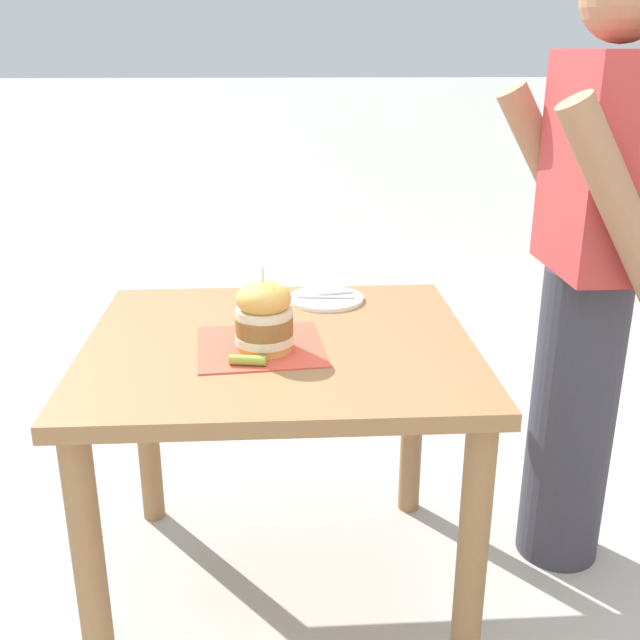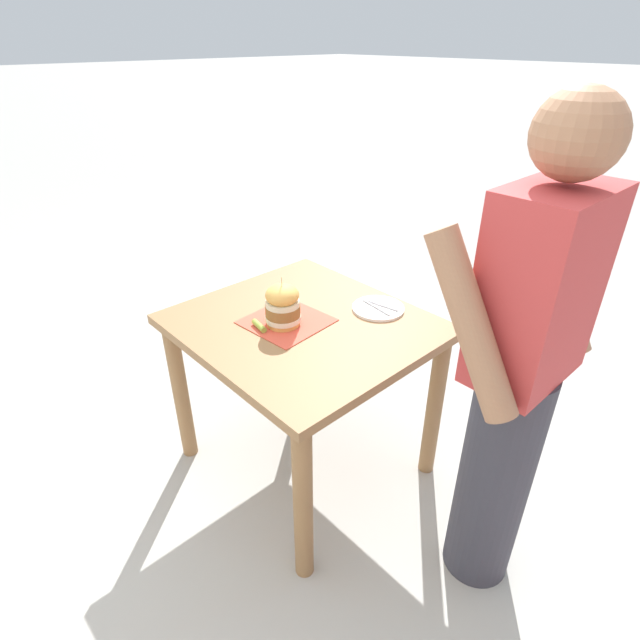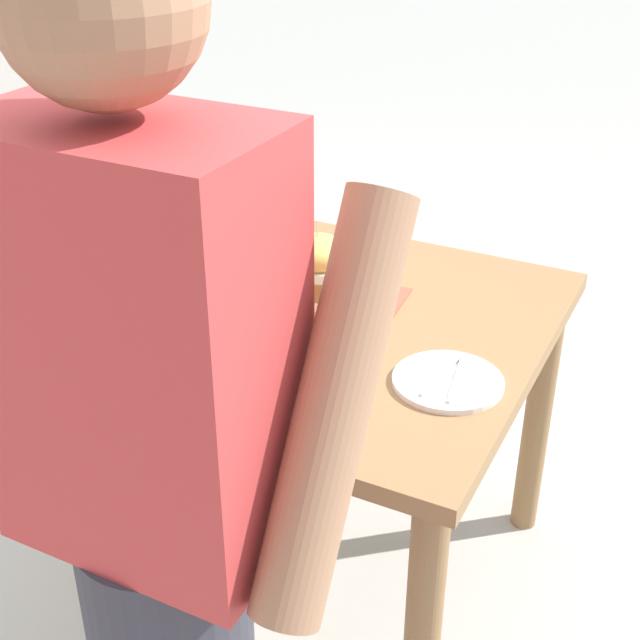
{
  "view_description": "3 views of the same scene",
  "coord_description": "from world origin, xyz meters",
  "px_view_note": "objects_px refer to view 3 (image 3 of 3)",
  "views": [
    {
      "loc": [
        1.76,
        -0.0,
        1.46
      ],
      "look_at": [
        0.0,
        0.1,
        0.82
      ],
      "focal_mm": 42.0,
      "sensor_mm": 36.0,
      "label": 1
    },
    {
      "loc": [
        1.14,
        1.33,
        1.78
      ],
      "look_at": [
        0.0,
        0.1,
        0.82
      ],
      "focal_mm": 28.0,
      "sensor_mm": 36.0,
      "label": 2
    },
    {
      "loc": [
        -0.74,
        1.56,
        1.73
      ],
      "look_at": [
        0.0,
        0.1,
        0.82
      ],
      "focal_mm": 50.0,
      "sensor_mm": 36.0,
      "label": 3
    }
  ],
  "objects_px": {
    "sandwich": "(317,271)",
    "side_plate_with_forks": "(448,381)",
    "diner_across_table": "(163,533)",
    "patio_table": "(340,371)",
    "pickle_spear": "(290,285)"
  },
  "relations": [
    {
      "from": "patio_table",
      "to": "diner_across_table",
      "type": "bearing_deg",
      "value": 99.02
    },
    {
      "from": "sandwich",
      "to": "pickle_spear",
      "type": "height_order",
      "value": "sandwich"
    },
    {
      "from": "sandwich",
      "to": "diner_across_table",
      "type": "relative_size",
      "value": 0.12
    },
    {
      "from": "pickle_spear",
      "to": "side_plate_with_forks",
      "type": "height_order",
      "value": "pickle_spear"
    },
    {
      "from": "sandwich",
      "to": "side_plate_with_forks",
      "type": "height_order",
      "value": "sandwich"
    },
    {
      "from": "sandwich",
      "to": "diner_across_table",
      "type": "distance_m",
      "value": 0.9
    },
    {
      "from": "patio_table",
      "to": "pickle_spear",
      "type": "bearing_deg",
      "value": -23.63
    },
    {
      "from": "sandwich",
      "to": "side_plate_with_forks",
      "type": "bearing_deg",
      "value": 155.35
    },
    {
      "from": "pickle_spear",
      "to": "side_plate_with_forks",
      "type": "xyz_separation_m",
      "value": [
        -0.47,
        0.21,
        -0.01
      ]
    },
    {
      "from": "sandwich",
      "to": "diner_across_table",
      "type": "xyz_separation_m",
      "value": [
        -0.21,
        0.87,
        0.03
      ]
    },
    {
      "from": "sandwich",
      "to": "diner_across_table",
      "type": "bearing_deg",
      "value": 103.42
    },
    {
      "from": "pickle_spear",
      "to": "diner_across_table",
      "type": "xyz_separation_m",
      "value": [
        -0.3,
        0.91,
        0.1
      ]
    },
    {
      "from": "pickle_spear",
      "to": "side_plate_with_forks",
      "type": "distance_m",
      "value": 0.51
    },
    {
      "from": "diner_across_table",
      "to": "sandwich",
      "type": "bearing_deg",
      "value": -76.58
    },
    {
      "from": "patio_table",
      "to": "sandwich",
      "type": "height_order",
      "value": "sandwich"
    }
  ]
}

